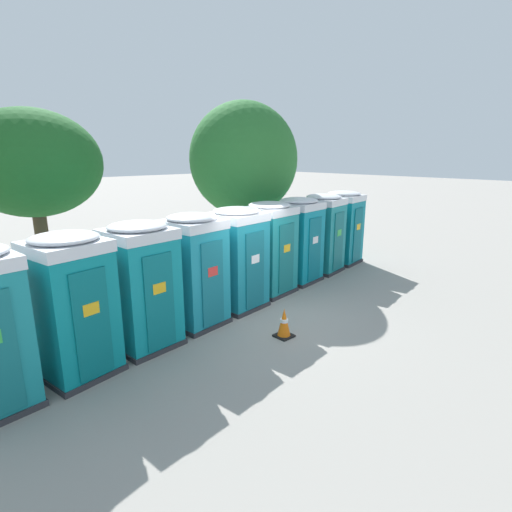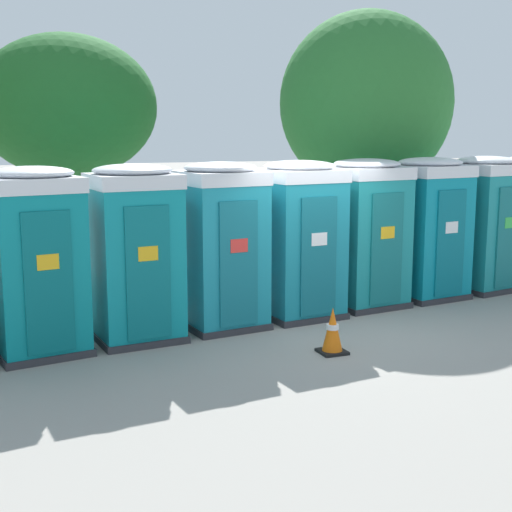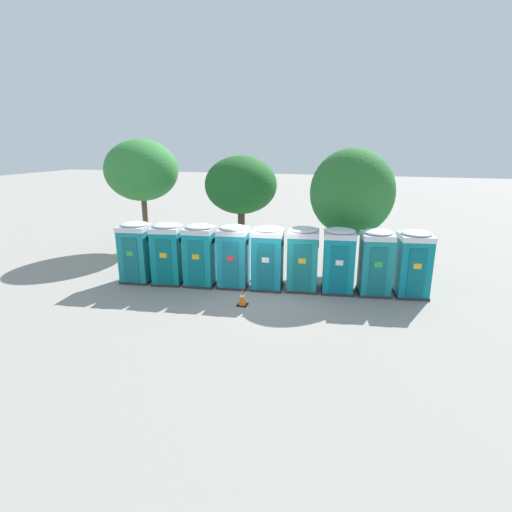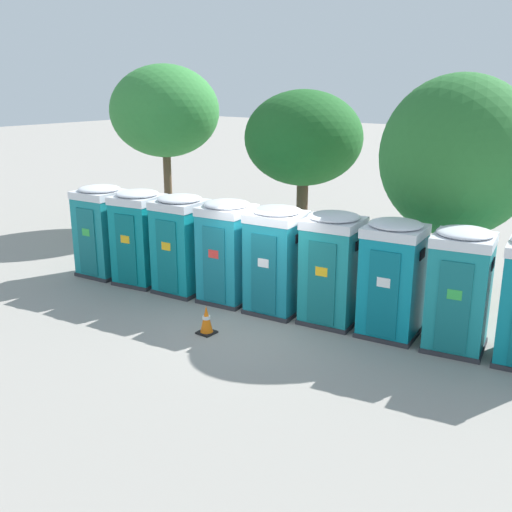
# 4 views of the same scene
# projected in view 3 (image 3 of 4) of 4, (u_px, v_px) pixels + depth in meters

# --- Properties ---
(ground_plane) EXTENTS (120.00, 120.00, 0.00)m
(ground_plane) POSITION_uv_depth(u_px,v_px,m) (266.00, 292.00, 15.73)
(ground_plane) COLOR gray
(portapotty_0) EXTENTS (1.34, 1.32, 2.54)m
(portapotty_0) POSITION_uv_depth(u_px,v_px,m) (137.00, 252.00, 16.69)
(portapotty_0) COLOR #2D2D33
(portapotty_0) RESTS_ON ground
(portapotty_1) EXTENTS (1.38, 1.39, 2.54)m
(portapotty_1) POSITION_uv_depth(u_px,v_px,m) (168.00, 253.00, 16.45)
(portapotty_1) COLOR #2D2D33
(portapotty_1) RESTS_ON ground
(portapotty_2) EXTENTS (1.32, 1.31, 2.54)m
(portapotty_2) POSITION_uv_depth(u_px,v_px,m) (200.00, 255.00, 16.25)
(portapotty_2) COLOR #2D2D33
(portapotty_2) RESTS_ON ground
(portapotty_3) EXTENTS (1.32, 1.34, 2.54)m
(portapotty_3) POSITION_uv_depth(u_px,v_px,m) (234.00, 256.00, 16.06)
(portapotty_3) COLOR #2D2D33
(portapotty_3) RESTS_ON ground
(portapotty_4) EXTENTS (1.35, 1.33, 2.54)m
(portapotty_4) POSITION_uv_depth(u_px,v_px,m) (268.00, 257.00, 15.83)
(portapotty_4) COLOR #2D2D33
(portapotty_4) RESTS_ON ground
(portapotty_5) EXTENTS (1.37, 1.35, 2.54)m
(portapotty_5) POSITION_uv_depth(u_px,v_px,m) (303.00, 258.00, 15.70)
(portapotty_5) COLOR #2D2D33
(portapotty_5) RESTS_ON ground
(portapotty_6) EXTENTS (1.36, 1.35, 2.54)m
(portapotty_6) POSITION_uv_depth(u_px,v_px,m) (339.00, 260.00, 15.47)
(portapotty_6) COLOR #2D2D33
(portapotty_6) RESTS_ON ground
(portapotty_7) EXTENTS (1.38, 1.39, 2.54)m
(portapotty_7) POSITION_uv_depth(u_px,v_px,m) (375.00, 262.00, 15.25)
(portapotty_7) COLOR #2D2D33
(portapotty_7) RESTS_ON ground
(portapotty_8) EXTENTS (1.37, 1.37, 2.54)m
(portapotty_8) POSITION_uv_depth(u_px,v_px,m) (413.00, 263.00, 15.06)
(portapotty_8) COLOR #2D2D33
(portapotty_8) RESTS_ON ground
(street_tree_0) EXTENTS (3.90, 3.90, 5.87)m
(street_tree_0) POSITION_uv_depth(u_px,v_px,m) (142.00, 171.00, 21.42)
(street_tree_0) COLOR brown
(street_tree_0) RESTS_ON ground
(street_tree_1) EXTENTS (3.63, 3.63, 5.49)m
(street_tree_1) POSITION_uv_depth(u_px,v_px,m) (352.00, 193.00, 17.30)
(street_tree_1) COLOR brown
(street_tree_1) RESTS_ON ground
(street_tree_2) EXTENTS (3.82, 3.82, 5.04)m
(street_tree_2) POSITION_uv_depth(u_px,v_px,m) (241.00, 185.00, 21.12)
(street_tree_2) COLOR #4C3826
(street_tree_2) RESTS_ON ground
(traffic_cone) EXTENTS (0.36, 0.36, 0.64)m
(traffic_cone) POSITION_uv_depth(u_px,v_px,m) (242.00, 297.00, 14.36)
(traffic_cone) COLOR black
(traffic_cone) RESTS_ON ground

